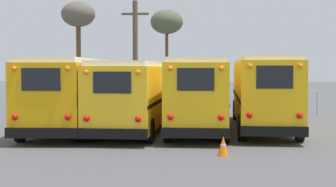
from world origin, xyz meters
The scene contains 10 objects.
ground_plane centered at (0.00, 0.00, 0.00)m, with size 160.00×160.00×0.00m, color #4C4C4F.
school_bus_0 centered at (-4.29, -0.90, 1.73)m, with size 2.93×10.20×3.19m.
school_bus_1 centered at (-1.43, -0.78, 1.66)m, with size 2.84×10.32×3.07m.
school_bus_2 centered at (1.43, -0.28, 1.74)m, with size 2.70×10.87×3.20m.
school_bus_3 centered at (4.29, 0.27, 1.79)m, with size 2.79×10.99×3.29m.
utility_pole centered at (-2.86, 10.27, 3.71)m, with size 1.80×0.34×7.20m.
bare_tree_0 centered at (-1.34, 18.69, 6.46)m, with size 2.67×2.67×7.56m.
bare_tree_1 centered at (-8.55, 18.14, 6.95)m, with size 2.77×2.77×8.21m.
fence_line centered at (0.00, 7.08, 0.98)m, with size 16.64×0.06×1.42m.
traffic_cone centered at (2.20, -7.16, 0.32)m, with size 0.36×0.36×0.63m.
Camera 1 is at (1.50, -23.50, 2.82)m, focal length 55.00 mm.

